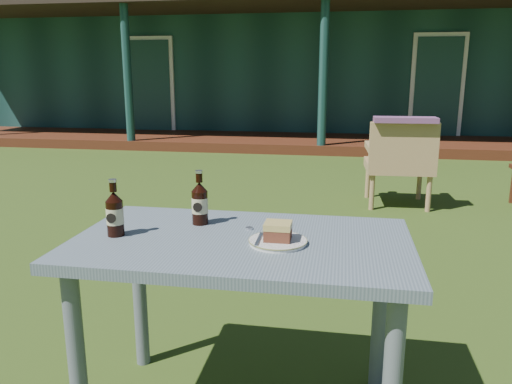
% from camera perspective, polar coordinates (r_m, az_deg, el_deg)
% --- Properties ---
extents(ground, '(80.00, 80.00, 0.00)m').
position_cam_1_polar(ground, '(3.52, 3.69, -8.15)').
color(ground, '#334916').
extents(pavilion, '(15.80, 8.30, 3.45)m').
position_cam_1_polar(pavilion, '(12.66, 8.66, 14.73)').
color(pavilion, '#153834').
rests_on(pavilion, ground).
extents(cafe_table, '(1.20, 0.70, 0.72)m').
position_cam_1_polar(cafe_table, '(1.82, -1.64, -8.34)').
color(cafe_table, slate).
rests_on(cafe_table, ground).
extents(plate, '(0.20, 0.20, 0.01)m').
position_cam_1_polar(plate, '(1.74, 2.52, -5.65)').
color(plate, silver).
rests_on(plate, cafe_table).
extents(cake_slice, '(0.09, 0.09, 0.06)m').
position_cam_1_polar(cake_slice, '(1.73, 2.52, -4.46)').
color(cake_slice, '#582B1C').
rests_on(cake_slice, plate).
extents(fork, '(0.02, 0.14, 0.00)m').
position_cam_1_polar(fork, '(1.73, 0.33, -5.39)').
color(fork, silver).
rests_on(fork, plate).
extents(cola_bottle_near, '(0.06, 0.07, 0.21)m').
position_cam_1_polar(cola_bottle_near, '(1.95, -6.45, -1.23)').
color(cola_bottle_near, black).
rests_on(cola_bottle_near, cafe_table).
extents(cola_bottle_far, '(0.06, 0.06, 0.21)m').
position_cam_1_polar(cola_bottle_far, '(1.87, -15.85, -2.35)').
color(cola_bottle_far, black).
rests_on(cola_bottle_far, cafe_table).
extents(bottle_cap, '(0.03, 0.03, 0.01)m').
position_cam_1_polar(bottle_cap, '(1.89, -0.77, -4.17)').
color(bottle_cap, silver).
rests_on(bottle_cap, cafe_table).
extents(armchair_left, '(0.65, 0.61, 0.85)m').
position_cam_1_polar(armchair_left, '(5.07, 16.11, 3.64)').
color(armchair_left, '#A68253').
rests_on(armchair_left, ground).
extents(floral_throw, '(0.58, 0.22, 0.05)m').
position_cam_1_polar(floral_throw, '(4.85, 16.70, 7.91)').
color(floral_throw, '#6E3F69').
rests_on(floral_throw, armchair_left).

